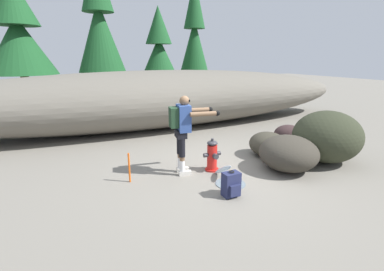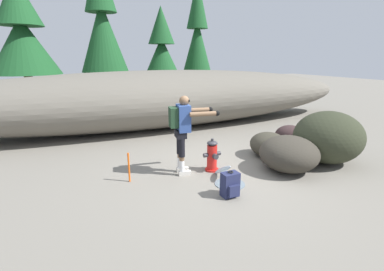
{
  "view_description": "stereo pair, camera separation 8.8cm",
  "coord_description": "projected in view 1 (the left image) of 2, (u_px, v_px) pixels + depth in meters",
  "views": [
    {
      "loc": [
        -2.93,
        -5.02,
        2.39
      ],
      "look_at": [
        -0.5,
        0.3,
        0.75
      ],
      "focal_mm": 26.34,
      "sensor_mm": 36.0,
      "label": 1
    },
    {
      "loc": [
        -2.85,
        -5.06,
        2.39
      ],
      "look_at": [
        -0.5,
        0.3,
        0.75
      ],
      "focal_mm": 26.34,
      "sensor_mm": 36.0,
      "label": 2
    }
  ],
  "objects": [
    {
      "name": "pine_tree_center",
      "position": [
        159.0,
        50.0,
        14.06
      ],
      "size": [
        2.01,
        2.01,
        4.78
      ],
      "color": "#47331E",
      "rests_on": "ground_plane"
    },
    {
      "name": "pine_tree_far_left",
      "position": [
        18.0,
        34.0,
        11.85
      ],
      "size": [
        2.88,
        2.88,
        5.66
      ],
      "color": "#47331E",
      "rests_on": "ground_plane"
    },
    {
      "name": "pine_tree_right",
      "position": [
        194.0,
        37.0,
        15.69
      ],
      "size": [
        1.82,
        1.82,
        6.62
      ],
      "color": "#47331E",
      "rests_on": "ground_plane"
    },
    {
      "name": "boulder_small",
      "position": [
        288.0,
        134.0,
        7.94
      ],
      "size": [
        0.97,
        0.88,
        0.55
      ],
      "primitive_type": "ellipsoid",
      "rotation": [
        0.0,
        0.0,
        2.84
      ],
      "color": "#372727",
      "rests_on": "ground_plane"
    },
    {
      "name": "boulder_large",
      "position": [
        327.0,
        137.0,
        6.54
      ],
      "size": [
        1.87,
        1.82,
        1.2
      ],
      "primitive_type": "ellipsoid",
      "rotation": [
        0.0,
        0.0,
        1.78
      ],
      "color": "#2F3323",
      "rests_on": "ground_plane"
    },
    {
      "name": "boulder_mid",
      "position": [
        288.0,
        153.0,
        6.1
      ],
      "size": [
        1.82,
        1.83,
        0.76
      ],
      "primitive_type": "ellipsoid",
      "rotation": [
        0.0,
        0.0,
        3.97
      ],
      "color": "#36322A",
      "rests_on": "ground_plane"
    },
    {
      "name": "hydrant_water_jet",
      "position": [
        226.0,
        175.0,
        5.62
      ],
      "size": [
        0.59,
        0.92,
        0.45
      ],
      "color": "silver",
      "rests_on": "ground_plane"
    },
    {
      "name": "boulder_outlier",
      "position": [
        268.0,
        144.0,
        6.96
      ],
      "size": [
        0.99,
        1.08,
        0.6
      ],
      "primitive_type": "ellipsoid",
      "rotation": [
        0.0,
        0.0,
        4.61
      ],
      "color": "#363329",
      "rests_on": "ground_plane"
    },
    {
      "name": "spare_backpack",
      "position": [
        231.0,
        185.0,
        4.96
      ],
      "size": [
        0.31,
        0.3,
        0.47
      ],
      "rotation": [
        0.0,
        0.0,
        4.75
      ],
      "color": "#23284C",
      "rests_on": "ground_plane"
    },
    {
      "name": "pine_tree_left",
      "position": [
        99.0,
        23.0,
        12.43
      ],
      "size": [
        2.1,
        2.1,
        6.86
      ],
      "color": "#47331E",
      "rests_on": "ground_plane"
    },
    {
      "name": "utility_worker",
      "position": [
        184.0,
        125.0,
        5.71
      ],
      "size": [
        1.02,
        0.62,
        1.65
      ],
      "rotation": [
        0.0,
        0.0,
        -0.16
      ],
      "color": "beige",
      "rests_on": "ground_plane"
    },
    {
      "name": "dirt_embankment",
      "position": [
        157.0,
        99.0,
        9.74
      ],
      "size": [
        16.0,
        3.2,
        1.95
      ],
      "primitive_type": "ellipsoid",
      "color": "#666056",
      "rests_on": "ground_plane"
    },
    {
      "name": "fire_hydrant",
      "position": [
        212.0,
        156.0,
        6.06
      ],
      "size": [
        0.4,
        0.34,
        0.72
      ],
      "color": "red",
      "rests_on": "ground_plane"
    },
    {
      "name": "survey_stake",
      "position": [
        129.0,
        168.0,
        5.49
      ],
      "size": [
        0.04,
        0.04,
        0.6
      ],
      "primitive_type": "cylinder",
      "color": "#E55914",
      "rests_on": "ground_plane"
    },
    {
      "name": "ground_plane",
      "position": [
        218.0,
        170.0,
        6.22
      ],
      "size": [
        56.0,
        56.0,
        0.04
      ],
      "primitive_type": "cube",
      "color": "slate"
    }
  ]
}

